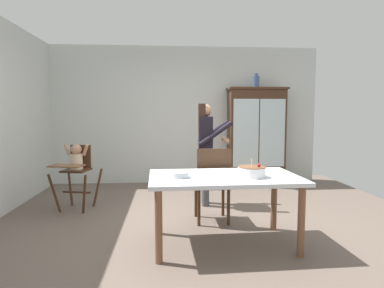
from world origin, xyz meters
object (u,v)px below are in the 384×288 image
birthday_cake (252,172)px  dining_table (224,184)px  dining_chair_far_side (213,180)px  high_chair_with_toddler (76,165)px  adult_person (206,141)px  serving_bowl (180,175)px  china_cabinet (256,136)px  ceramic_vase (256,82)px

birthday_cake → dining_table: bearing=160.5°
dining_chair_far_side → birthday_cake: bearing=109.6°
high_chair_with_toddler → dining_table: (1.89, -1.45, -0.01)m
adult_person → serving_bowl: size_ratio=8.50×
china_cabinet → adult_person: bearing=-129.0°
china_cabinet → dining_chair_far_side: bearing=-117.2°
birthday_cake → china_cabinet: bearing=73.8°
dining_table → dining_chair_far_side: 0.69m
dining_table → serving_bowl: serving_bowl is taller
serving_bowl → adult_person: bearing=74.2°
birthday_cake → serving_bowl: size_ratio=1.56×
china_cabinet → birthday_cake: size_ratio=6.73×
adult_person → dining_chair_far_side: size_ratio=1.59×
china_cabinet → ceramic_vase: size_ratio=6.98×
dining_table → dining_chair_far_side: (-0.02, 0.68, -0.09)m
ceramic_vase → high_chair_with_toddler: size_ratio=0.28×
ceramic_vase → dining_table: ceramic_vase is taller
adult_person → ceramic_vase: bearing=-35.1°
adult_person → serving_bowl: adult_person is taller
china_cabinet → birthday_cake: china_cabinet is taller
ceramic_vase → dining_table: (-1.15, -3.00, -1.35)m
adult_person → birthday_cake: size_ratio=5.47×
dining_chair_far_side → serving_bowl: bearing=58.9°
dining_chair_far_side → dining_table: bearing=90.9°
china_cabinet → dining_table: 3.23m
ceramic_vase → high_chair_with_toddler: bearing=-153.0°
ceramic_vase → dining_chair_far_side: (-1.17, -2.32, -1.45)m
high_chair_with_toddler → serving_bowl: size_ratio=5.28×
china_cabinet → dining_chair_far_side: size_ratio=1.96×
adult_person → serving_bowl: 1.70m
adult_person → birthday_cake: (0.27, -1.65, -0.17)m
high_chair_with_toddler → dining_table: high_chair_with_toddler is taller
ceramic_vase → adult_person: size_ratio=0.18×
high_chair_with_toddler → serving_bowl: 2.09m
dining_table → birthday_cake: (0.27, -0.09, 0.15)m
ceramic_vase → serving_bowl: 3.68m
adult_person → serving_bowl: (-0.46, -1.63, -0.20)m
adult_person → dining_chair_far_side: (-0.02, -0.87, -0.41)m
high_chair_with_toddler → dining_table: 2.38m
birthday_cake → serving_bowl: 0.73m
china_cabinet → dining_chair_far_side: china_cabinet is taller
china_cabinet → ceramic_vase: bearing=169.6°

